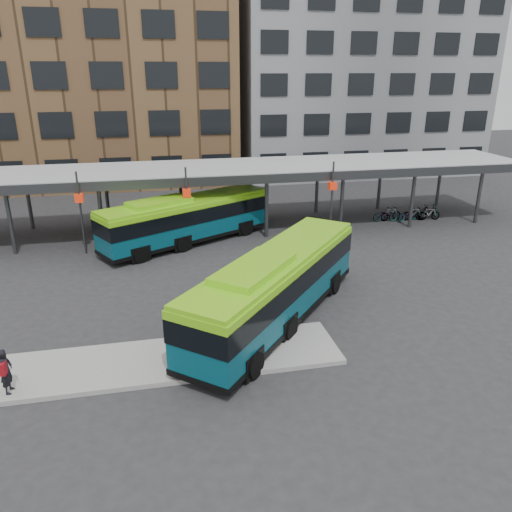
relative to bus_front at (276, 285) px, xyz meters
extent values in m
plane|color=#28282B|center=(0.22, 0.73, -1.68)|extent=(120.00, 120.00, 0.00)
cube|color=gray|center=(-5.28, -2.27, -1.59)|extent=(14.00, 3.00, 0.18)
cube|color=#999B9E|center=(0.22, 13.73, 2.32)|extent=(40.00, 6.00, 0.35)
cube|color=#383A3D|center=(0.22, 10.73, 2.17)|extent=(40.00, 0.15, 0.55)
cylinder|color=#383A3D|center=(-12.78, 11.23, 0.22)|extent=(0.24, 0.24, 3.80)
cylinder|color=#383A3D|center=(-12.78, 16.23, 0.22)|extent=(0.24, 0.24, 3.80)
cylinder|color=#383A3D|center=(-7.78, 11.23, 0.22)|extent=(0.24, 0.24, 3.80)
cylinder|color=#383A3D|center=(-7.78, 16.23, 0.22)|extent=(0.24, 0.24, 3.80)
cylinder|color=#383A3D|center=(-2.78, 11.23, 0.22)|extent=(0.24, 0.24, 3.80)
cylinder|color=#383A3D|center=(-2.78, 16.23, 0.22)|extent=(0.24, 0.24, 3.80)
cylinder|color=#383A3D|center=(2.22, 11.23, 0.22)|extent=(0.24, 0.24, 3.80)
cylinder|color=#383A3D|center=(2.22, 16.23, 0.22)|extent=(0.24, 0.24, 3.80)
cylinder|color=#383A3D|center=(7.22, 11.23, 0.22)|extent=(0.24, 0.24, 3.80)
cylinder|color=#383A3D|center=(7.22, 16.23, 0.22)|extent=(0.24, 0.24, 3.80)
cylinder|color=#383A3D|center=(12.22, 11.23, 0.22)|extent=(0.24, 0.24, 3.80)
cylinder|color=#383A3D|center=(12.22, 16.23, 0.22)|extent=(0.24, 0.24, 3.80)
cylinder|color=#383A3D|center=(17.22, 11.23, 0.22)|extent=(0.24, 0.24, 3.80)
cylinder|color=#383A3D|center=(17.22, 16.23, 0.22)|extent=(0.24, 0.24, 3.80)
cylinder|color=#383A3D|center=(-8.78, 10.43, 0.72)|extent=(0.12, 0.12, 4.80)
cube|color=red|center=(-8.78, 10.43, 1.62)|extent=(0.45, 0.45, 0.45)
cylinder|color=#383A3D|center=(-2.78, 10.43, 0.72)|extent=(0.12, 0.12, 4.80)
cube|color=red|center=(-2.78, 10.43, 1.62)|extent=(0.45, 0.45, 0.45)
cylinder|color=#383A3D|center=(6.22, 10.43, 0.72)|extent=(0.12, 0.12, 4.80)
cube|color=red|center=(6.22, 10.43, 1.62)|extent=(0.45, 0.45, 0.45)
cube|color=brown|center=(-9.78, 32.73, 9.32)|extent=(26.00, 14.00, 22.00)
cube|color=slate|center=(16.22, 32.73, 8.32)|extent=(24.00, 14.00, 20.00)
cube|color=#084758|center=(0.03, 0.04, -0.13)|extent=(9.44, 10.44, 2.43)
cube|color=black|center=(0.03, 0.04, 0.36)|extent=(9.51, 10.51, 0.92)
cube|color=#78D015|center=(0.03, 0.04, 1.18)|extent=(9.36, 10.38, 0.19)
cube|color=#78D015|center=(-1.23, -1.44, 1.38)|extent=(3.86, 4.09, 0.34)
cube|color=black|center=(0.03, 0.04, -1.23)|extent=(9.52, 10.52, 0.23)
cylinder|color=black|center=(3.46, 2.22, -1.20)|extent=(0.85, 0.93, 0.97)
cylinder|color=black|center=(1.66, 3.76, -1.20)|extent=(0.85, 0.93, 0.97)
cylinder|color=black|center=(0.17, -1.62, -1.20)|extent=(0.85, 0.93, 0.97)
cylinder|color=black|center=(-1.63, -0.08, -1.20)|extent=(0.85, 0.93, 0.97)
cylinder|color=black|center=(-1.73, -3.84, -1.20)|extent=(0.85, 0.93, 0.97)
cylinder|color=black|center=(-3.53, -2.29, -1.20)|extent=(0.85, 0.93, 0.97)
cube|color=#084758|center=(-2.77, 11.03, -0.22)|extent=(10.73, 7.28, 2.29)
cube|color=black|center=(-2.77, 11.03, 0.24)|extent=(10.80, 7.35, 0.87)
cube|color=#78D015|center=(-2.77, 11.03, 1.02)|extent=(10.69, 7.20, 0.18)
cube|color=#78D015|center=(-4.37, 10.15, 1.20)|extent=(4.00, 3.20, 0.32)
cube|color=black|center=(-2.77, 11.03, -1.25)|extent=(10.81, 7.35, 0.22)
cylinder|color=black|center=(0.98, 11.80, -1.23)|extent=(0.93, 0.68, 0.91)
cylinder|color=black|center=(-0.09, 13.76, -1.23)|extent=(0.93, 0.68, 0.91)
cylinder|color=black|center=(-3.20, 9.52, -1.23)|extent=(0.93, 0.68, 0.91)
cylinder|color=black|center=(-4.27, 11.48, -1.23)|extent=(0.93, 0.68, 0.91)
cylinder|color=black|center=(-5.60, 8.20, -1.23)|extent=(0.93, 0.68, 0.91)
cylinder|color=black|center=(-6.67, 10.16, -1.23)|extent=(0.93, 0.68, 0.91)
imported|color=black|center=(-9.78, -3.24, -0.71)|extent=(0.43, 0.61, 1.58)
cube|color=maroon|center=(-9.79, -3.42, -0.50)|extent=(0.19, 0.31, 0.42)
imported|color=slate|center=(11.19, 12.80, -1.22)|extent=(1.81, 0.77, 0.92)
imported|color=slate|center=(11.65, 12.93, -1.19)|extent=(1.68, 0.68, 0.98)
imported|color=slate|center=(12.81, 12.61, -1.21)|extent=(1.89, 1.08, 0.94)
imported|color=slate|center=(13.25, 12.65, -1.20)|extent=(1.66, 0.69, 0.97)
imported|color=slate|center=(14.09, 13.12, -1.21)|extent=(1.90, 1.16, 0.94)
imported|color=slate|center=(14.38, 12.48, -1.20)|extent=(1.63, 0.59, 0.96)
imported|color=slate|center=(14.73, 13.10, -1.22)|extent=(1.86, 1.03, 0.93)
camera|label=1|loc=(-4.76, -18.35, 8.41)|focal=35.00mm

